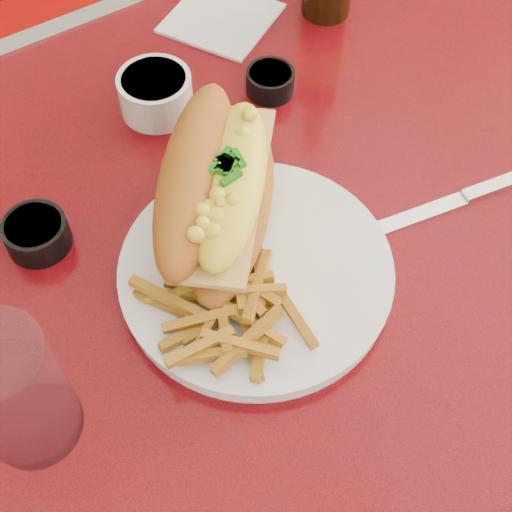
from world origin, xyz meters
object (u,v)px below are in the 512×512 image
water_tumbler (16,393)px  booth_bench_far (79,88)px  mac_hoagie (218,187)px  knife (456,201)px  gravy_ramekin (156,93)px  sauce_cup_left (36,233)px  dinner_plate (256,272)px  sauce_cup_right (270,81)px  diner_table (295,265)px  fork (247,230)px

water_tumbler → booth_bench_far: bearing=68.5°
mac_hoagie → knife: 0.27m
gravy_ramekin → water_tumbler: bearing=-133.9°
gravy_ramekin → sauce_cup_left: size_ratio=1.20×
dinner_plate → sauce_cup_right: sauce_cup_right is taller
knife → water_tumbler: bearing=-171.8°
sauce_cup_left → booth_bench_far: bearing=69.2°
diner_table → fork: size_ratio=9.58×
fork → sauce_cup_right: bearing=-61.8°
mac_hoagie → fork: 0.06m
diner_table → knife: (0.13, -0.11, 0.16)m
sauce_cup_right → water_tumbler: water_tumbler is taller
booth_bench_far → fork: 0.98m
dinner_plate → fork: bearing=67.7°
fork → water_tumbler: size_ratio=0.89×
gravy_ramekin → sauce_cup_left: (-0.20, -0.11, -0.01)m
sauce_cup_left → water_tumbler: size_ratio=0.51×
diner_table → sauce_cup_left: 0.34m
diner_table → sauce_cup_right: size_ratio=17.13×
sauce_cup_left → sauce_cup_right: 0.33m
booth_bench_far → mac_hoagie: (-0.11, -0.81, 0.55)m
booth_bench_far → gravy_ramekin: bearing=-97.1°
water_tumbler → gravy_ramekin: bearing=46.1°
booth_bench_far → dinner_plate: bearing=-97.0°
diner_table → booth_bench_far: size_ratio=1.03×
mac_hoagie → gravy_ramekin: size_ratio=3.06×
dinner_plate → water_tumbler: bearing=-174.4°
gravy_ramekin → knife: bearing=-56.1°
sauce_cup_right → water_tumbler: (-0.41, -0.24, 0.06)m
sauce_cup_right → knife: 0.27m
water_tumbler → knife: size_ratio=0.63×
sauce_cup_left → knife: bearing=-26.0°
fork → gravy_ramekin: size_ratio=1.47×
sauce_cup_left → sauce_cup_right: sauce_cup_left is taller
diner_table → knife: 0.24m
dinner_plate → sauce_cup_right: size_ratio=4.25×
sauce_cup_right → knife: (0.07, -0.26, -0.01)m
booth_bench_far → water_tumbler: size_ratio=8.36×
mac_hoagie → knife: (0.23, -0.11, -0.06)m
dinner_plate → sauce_cup_left: bearing=136.2°
mac_hoagie → water_tumbler: 0.27m
booth_bench_far → gravy_ramekin: 0.80m
dinner_plate → gravy_ramekin: gravy_ramekin is taller
mac_hoagie → sauce_cup_left: (-0.17, 0.08, -0.05)m
fork → sauce_cup_left: bearing=35.6°
booth_bench_far → sauce_cup_right: (0.05, -0.67, 0.50)m
sauce_cup_right → dinner_plate: bearing=-126.6°
knife → diner_table: bearing=148.7°
diner_table → gravy_ramekin: bearing=111.6°
diner_table → booth_bench_far: 0.87m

